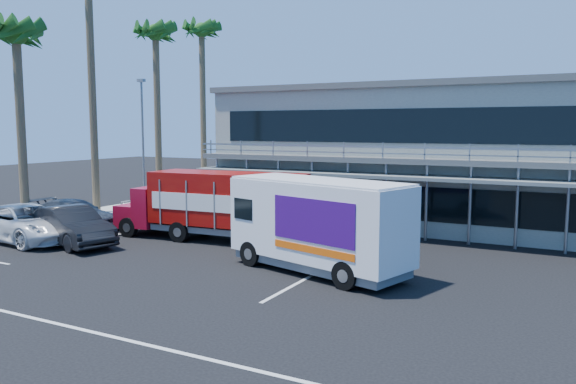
% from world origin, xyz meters
% --- Properties ---
extents(ground, '(120.00, 120.00, 0.00)m').
position_xyz_m(ground, '(0.00, 0.00, 0.00)').
color(ground, black).
rests_on(ground, ground).
extents(building, '(22.40, 12.00, 7.30)m').
position_xyz_m(building, '(3.00, 14.94, 3.66)').
color(building, gray).
rests_on(building, ground).
extents(curb_strip, '(3.00, 32.00, 0.16)m').
position_xyz_m(curb_strip, '(-15.00, 6.00, 0.08)').
color(curb_strip, '#A5A399').
rests_on(curb_strip, ground).
extents(palm_c, '(2.80, 2.80, 10.75)m').
position_xyz_m(palm_c, '(-14.90, 3.00, 9.21)').
color(palm_c, brown).
rests_on(palm_c, ground).
extents(palm_e, '(2.80, 2.80, 12.25)m').
position_xyz_m(palm_e, '(-14.70, 13.00, 10.57)').
color(palm_e, brown).
rests_on(palm_e, ground).
extents(palm_f, '(2.80, 2.80, 13.25)m').
position_xyz_m(palm_f, '(-15.10, 18.50, 11.47)').
color(palm_f, brown).
rests_on(palm_f, ground).
extents(light_pole_far, '(0.50, 0.25, 8.09)m').
position_xyz_m(light_pole_far, '(-14.20, 11.00, 4.50)').
color(light_pole_far, gray).
rests_on(light_pole_far, ground).
extents(red_truck, '(9.39, 2.82, 3.12)m').
position_xyz_m(red_truck, '(-4.50, 4.96, 1.71)').
color(red_truck, maroon).
rests_on(red_truck, ground).
extents(white_van, '(7.16, 4.12, 3.31)m').
position_xyz_m(white_van, '(1.99, 2.00, 1.76)').
color(white_van, white).
rests_on(white_van, ground).
extents(parked_car_b, '(5.41, 3.15, 1.69)m').
position_xyz_m(parked_car_b, '(-9.50, 1.20, 0.84)').
color(parked_car_b, black).
rests_on(parked_car_b, ground).
extents(parked_car_c, '(6.25, 3.32, 1.67)m').
position_xyz_m(parked_car_c, '(-11.95, 0.80, 0.84)').
color(parked_car_c, white).
rests_on(parked_car_c, ground).
extents(parked_car_d, '(5.16, 2.23, 1.48)m').
position_xyz_m(parked_car_d, '(-12.50, 4.00, 0.74)').
color(parked_car_d, '#333A44').
rests_on(parked_car_d, ground).
extents(parked_car_e, '(4.83, 2.00, 1.64)m').
position_xyz_m(parked_car_e, '(-9.50, 7.20, 0.82)').
color(parked_car_e, gray).
rests_on(parked_car_e, ground).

